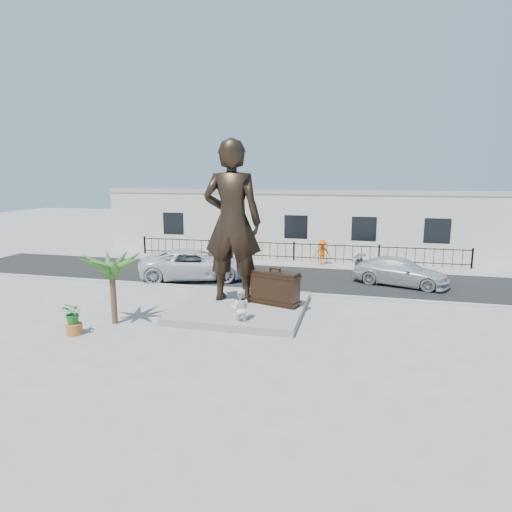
{
  "coord_description": "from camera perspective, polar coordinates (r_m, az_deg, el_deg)",
  "views": [
    {
      "loc": [
        4.18,
        -15.24,
        5.65
      ],
      "look_at": [
        0.0,
        2.0,
        2.3
      ],
      "focal_mm": 30.0,
      "sensor_mm": 36.0,
      "label": 1
    }
  ],
  "objects": [
    {
      "name": "shrub",
      "position": [
        16.78,
        -23.2,
        -7.01
      ],
      "size": [
        0.85,
        0.78,
        0.8
      ],
      "primitive_type": "imported",
      "rotation": [
        0.0,
        0.0,
        -0.24
      ],
      "color": "#266D23",
      "rests_on": "planter"
    },
    {
      "name": "building",
      "position": [
        32.7,
        6.23,
        4.58
      ],
      "size": [
        28.0,
        7.0,
        4.4
      ],
      "primitive_type": "cube",
      "color": "silver",
      "rests_on": "ground"
    },
    {
      "name": "far_sidewalk",
      "position": [
        28.13,
        4.81,
        -0.91
      ],
      "size": [
        40.0,
        2.5,
        0.02
      ],
      "primitive_type": "cube",
      "color": "#9E9991",
      "rests_on": "ground"
    },
    {
      "name": "car_silver",
      "position": [
        23.57,
        18.68,
        -1.98
      ],
      "size": [
        5.18,
        3.25,
        1.4
      ],
      "primitive_type": "imported",
      "rotation": [
        0.0,
        0.0,
        1.28
      ],
      "color": "#AEB0B2",
      "rests_on": "street"
    },
    {
      "name": "palm_tree",
      "position": [
        17.67,
        -18.27,
        -8.52
      ],
      "size": [
        1.8,
        1.8,
        3.2
      ],
      "primitive_type": null,
      "color": "#2F5920",
      "rests_on": "ground"
    },
    {
      "name": "planter",
      "position": [
        16.96,
        -23.05,
        -8.94
      ],
      "size": [
        0.56,
        0.56,
        0.4
      ],
      "primitive_type": "cylinder",
      "color": "#AB622D",
      "rests_on": "ground"
    },
    {
      "name": "ground",
      "position": [
        16.79,
        -1.63,
        -8.98
      ],
      "size": [
        100.0,
        100.0,
        0.0
      ],
      "primitive_type": "plane",
      "color": "#9E9991",
      "rests_on": "ground"
    },
    {
      "name": "car_white",
      "position": [
        23.79,
        -8.13,
        -1.1
      ],
      "size": [
        6.47,
        4.41,
        1.65
      ],
      "primitive_type": "imported",
      "rotation": [
        0.0,
        0.0,
        1.88
      ],
      "color": "silver",
      "rests_on": "street"
    },
    {
      "name": "plinth",
      "position": [
        18.24,
        -1.91,
        -6.87
      ],
      "size": [
        5.2,
        5.2,
        0.3
      ],
      "primitive_type": "cube",
      "color": "gray",
      "rests_on": "ground"
    },
    {
      "name": "worker",
      "position": [
        27.55,
        8.83,
        0.5
      ],
      "size": [
        1.2,
        0.94,
        1.63
      ],
      "primitive_type": "imported",
      "rotation": [
        0.0,
        0.0,
        0.37
      ],
      "color": "#E0580B",
      "rests_on": "far_sidewalk"
    },
    {
      "name": "street",
      "position": [
        24.28,
        3.34,
        -2.77
      ],
      "size": [
        40.0,
        7.0,
        0.01
      ],
      "primitive_type": "cube",
      "color": "black",
      "rests_on": "ground"
    },
    {
      "name": "fence",
      "position": [
        28.8,
        5.07,
        0.55
      ],
      "size": [
        22.0,
        0.1,
        1.2
      ],
      "primitive_type": "cube",
      "color": "black",
      "rests_on": "ground"
    },
    {
      "name": "tourist",
      "position": [
        16.12,
        -2.09,
        -6.99
      ],
      "size": [
        0.8,
        0.65,
        1.51
      ],
      "primitive_type": "imported",
      "rotation": [
        0.0,
        0.0,
        3.26
      ],
      "color": "white",
      "rests_on": "ground"
    },
    {
      "name": "suitcase",
      "position": [
        17.97,
        2.55,
        -4.25
      ],
      "size": [
        2.14,
        1.22,
        1.44
      ],
      "primitive_type": "cube",
      "rotation": [
        0.0,
        0.0,
        -0.3
      ],
      "color": "black",
      "rests_on": "plinth"
    },
    {
      "name": "curb",
      "position": [
        20.94,
        1.62,
        -4.79
      ],
      "size": [
        40.0,
        0.25,
        0.12
      ],
      "primitive_type": "cube",
      "color": "#A5A399",
      "rests_on": "ground"
    },
    {
      "name": "statue",
      "position": [
        18.13,
        -3.19,
        4.57
      ],
      "size": [
        2.52,
        1.68,
        6.84
      ],
      "primitive_type": "imported",
      "rotation": [
        0.0,
        0.0,
        3.16
      ],
      "color": "black",
      "rests_on": "plinth"
    }
  ]
}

